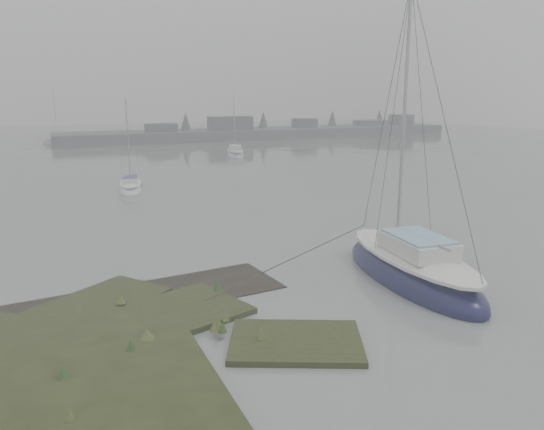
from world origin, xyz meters
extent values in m
plane|color=slate|center=(0.00, 30.00, 0.00)|extent=(160.00, 160.00, 0.00)
cube|color=#4C4F51|center=(26.00, 62.00, 0.60)|extent=(60.00, 8.00, 1.60)
cube|color=#424247|center=(10.00, 61.00, 1.40)|extent=(4.00, 3.00, 2.20)
cube|color=#424247|center=(20.00, 61.00, 1.80)|extent=(6.00, 3.00, 3.00)
cube|color=#424247|center=(32.00, 61.00, 1.55)|extent=(3.00, 3.00, 2.50)
cube|color=#424247|center=(44.00, 61.00, 1.30)|extent=(5.00, 3.00, 2.00)
cube|color=#424247|center=(50.00, 61.00, 1.70)|extent=(3.00, 3.00, 2.80)
cone|color=#384238|center=(14.00, 63.00, 2.20)|extent=(2.00, 2.00, 3.50)
cone|color=#384238|center=(26.00, 63.00, 2.20)|extent=(2.00, 2.00, 3.50)
cone|color=#384238|center=(38.00, 63.00, 2.20)|extent=(2.00, 2.00, 3.50)
cone|color=#384238|center=(47.00, 63.00, 2.20)|extent=(2.00, 2.00, 3.50)
ellipsoid|color=#0D0E33|center=(6.54, 2.43, 0.14)|extent=(3.38, 8.13, 1.92)
ellipsoid|color=silver|center=(6.54, 2.43, 0.90)|extent=(2.76, 7.07, 0.54)
cube|color=silver|center=(6.51, 2.09, 1.38)|extent=(1.96, 2.87, 0.57)
cube|color=#74A0B8|center=(6.51, 2.09, 1.70)|extent=(1.82, 2.63, 0.09)
cylinder|color=#939399|center=(6.64, 3.44, 5.82)|extent=(0.12, 0.12, 9.04)
cylinder|color=#939399|center=(6.48, 1.86, 1.70)|extent=(0.42, 3.16, 0.10)
ellipsoid|color=white|center=(0.13, 24.64, 0.08)|extent=(2.32, 4.92, 1.15)
ellipsoid|color=silver|center=(0.13, 24.64, 0.54)|extent=(1.91, 4.27, 0.32)
cube|color=silver|center=(0.10, 24.44, 0.82)|extent=(1.27, 1.77, 0.34)
cube|color=#1A2247|center=(0.10, 24.44, 1.01)|extent=(1.18, 1.62, 0.05)
cylinder|color=#939399|center=(0.24, 25.24, 3.48)|extent=(0.07, 0.07, 5.40)
cylinder|color=#939399|center=(0.08, 24.30, 1.01)|extent=(0.38, 1.87, 0.06)
ellipsoid|color=#A3A9AD|center=(13.62, 41.05, 0.09)|extent=(3.11, 5.68, 1.31)
ellipsoid|color=silver|center=(13.62, 41.05, 0.62)|extent=(2.59, 4.92, 0.37)
cube|color=silver|center=(13.56, 40.83, 0.94)|extent=(1.60, 2.09, 0.39)
cube|color=silver|center=(13.56, 40.83, 1.16)|extent=(1.48, 1.92, 0.06)
cylinder|color=#939399|center=(13.80, 41.72, 3.98)|extent=(0.08, 0.08, 6.18)
cylinder|color=#939399|center=(13.52, 40.68, 1.16)|extent=(0.63, 2.11, 0.07)
ellipsoid|color=#ABAFB6|center=(-2.52, 63.66, 0.09)|extent=(5.69, 3.33, 1.31)
ellipsoid|color=silver|center=(-2.52, 63.66, 0.62)|extent=(4.92, 2.78, 0.37)
cube|color=silver|center=(-2.30, 63.59, 0.94)|extent=(2.12, 1.67, 0.39)
cube|color=#ACB3B8|center=(-2.30, 63.59, 1.16)|extent=(1.95, 1.54, 0.06)
cylinder|color=#939399|center=(-3.18, 63.87, 3.98)|extent=(0.08, 0.08, 6.18)
cylinder|color=#939399|center=(-2.15, 63.54, 1.16)|extent=(2.08, 0.72, 0.07)
camera|label=1|loc=(-5.29, -12.20, 6.57)|focal=35.00mm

